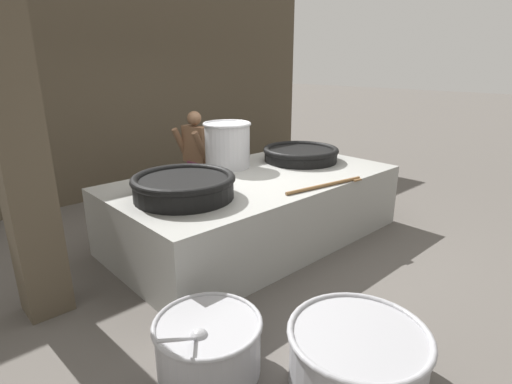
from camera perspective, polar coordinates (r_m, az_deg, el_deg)
ground_plane at (r=5.24m, az=0.00°, el=-6.43°), size 60.00×60.00×0.00m
back_wall at (r=7.30m, az=-17.06°, el=14.93°), size 7.74×0.24×3.74m
support_pillar at (r=3.73m, az=-31.64°, el=10.82°), size 0.37×0.37×3.74m
hearth_platform at (r=5.08m, az=0.00°, el=-2.21°), size 3.56×1.92×0.82m
giant_wok_near at (r=4.19m, az=-10.27°, el=0.92°), size 1.07×1.07×0.25m
giant_wok_far at (r=5.76m, az=6.40°, el=5.49°), size 1.07×1.07×0.20m
stock_pot at (r=5.36m, az=-4.11°, el=6.85°), size 0.64×0.64×0.60m
stirring_paddle at (r=4.63m, az=10.35°, el=1.06°), size 1.11×0.24×0.04m
cook at (r=6.07m, az=-8.61°, el=4.89°), size 0.37×0.57×1.50m
prep_bowl_vegetables at (r=3.11m, az=-6.83°, el=-20.70°), size 0.96×0.79×0.73m
prep_bowl_meat at (r=3.07m, az=14.26°, el=-21.57°), size 0.99×0.99×0.43m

